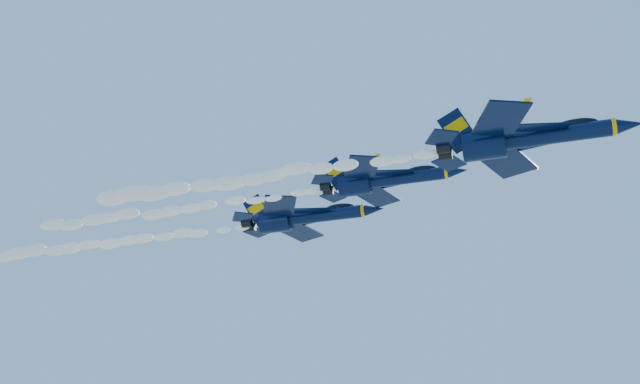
# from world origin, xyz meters

# --- Properties ---
(jet_lead) EXTENTS (17.20, 14.11, 6.39)m
(jet_lead) POSITION_xyz_m (19.82, -15.47, 150.06)
(jet_lead) COLOR black
(smoke_trail_jet_lead) EXTENTS (33.88, 1.78, 1.60)m
(smoke_trail_jet_lead) POSITION_xyz_m (-4.47, -15.47, 149.69)
(smoke_trail_jet_lead) COLOR white
(jet_second) EXTENTS (15.27, 12.53, 5.68)m
(jet_second) POSITION_xyz_m (5.40, -4.89, 153.23)
(jet_second) COLOR black
(smoke_trail_jet_second) EXTENTS (33.88, 1.58, 1.42)m
(smoke_trail_jet_second) POSITION_xyz_m (-18.06, -4.89, 152.87)
(smoke_trail_jet_second) COLOR white
(jet_third) EXTENTS (16.51, 13.54, 6.13)m
(jet_third) POSITION_xyz_m (-5.27, 1.55, 153.10)
(jet_third) COLOR black
(smoke_trail_jet_third) EXTENTS (33.88, 1.71, 1.54)m
(smoke_trail_jet_third) POSITION_xyz_m (-29.26, 1.55, 152.74)
(smoke_trail_jet_third) COLOR white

